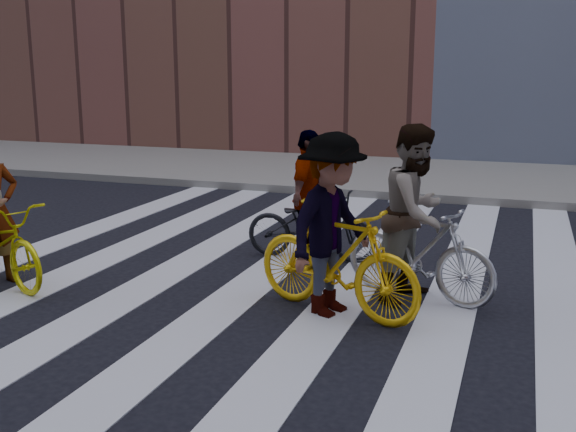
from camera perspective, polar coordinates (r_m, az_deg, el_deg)
The scene contains 9 objects.
ground at distance 7.98m, azimuth 2.03°, elevation -5.15°, with size 100.00×100.00×0.00m, color black.
sidewalk_far at distance 15.12m, azimuth 10.59°, elevation 3.32°, with size 100.00×5.00×0.15m, color gray.
zebra_crosswalk at distance 7.98m, azimuth 2.03°, elevation -5.11°, with size 8.25×10.00×0.01m.
bike_silver_mid at distance 7.23m, azimuth 11.02°, elevation -2.94°, with size 0.49×1.73×1.04m, color #B8BAC3.
bike_yellow_right at distance 6.65m, azimuth 4.10°, elevation -3.67°, with size 0.53×1.89×1.13m, color #F6B60D.
bike_dark_rear at distance 8.59m, azimuth 1.98°, elevation -0.80°, with size 0.59×1.69×0.89m, color black.
rider_mid at distance 7.14m, azimuth 10.76°, elevation 0.25°, with size 0.90×0.70×1.86m, color slate.
rider_right at distance 6.58m, azimuth 3.73°, elevation -0.79°, with size 1.17×0.67×1.81m, color slate.
rider_rear at distance 8.53m, azimuth 1.67°, elevation 1.75°, with size 0.97×0.41×1.66m, color slate.
Camera 1 is at (2.26, -7.27, 2.40)m, focal length 42.00 mm.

